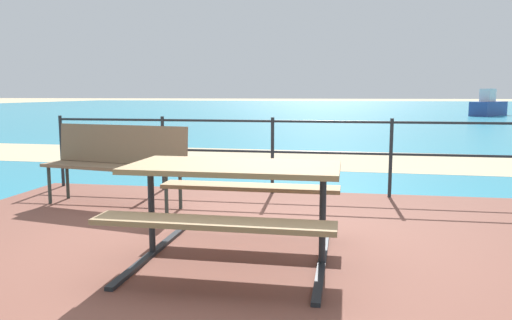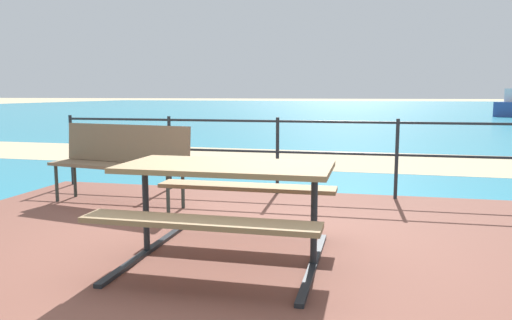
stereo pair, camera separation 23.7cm
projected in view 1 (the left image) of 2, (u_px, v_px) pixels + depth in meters
ground_plane at (231, 258)px, 4.06m from camera, size 240.00×240.00×0.00m
patio_paving at (231, 255)px, 4.06m from camera, size 6.40×5.20×0.06m
sea_water at (332, 109)px, 43.11m from camera, size 90.00×90.00×0.01m
beach_strip at (298, 159)px, 10.14m from camera, size 54.07×4.87×0.01m
picnic_table at (234, 186)px, 3.76m from camera, size 1.60×1.52×0.75m
park_bench at (117, 157)px, 5.68m from camera, size 1.78×0.73×0.92m
railing_fence at (272, 145)px, 6.33m from camera, size 5.94×0.04×0.98m
boat_near at (489, 107)px, 29.71m from camera, size 2.89×3.52×1.60m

